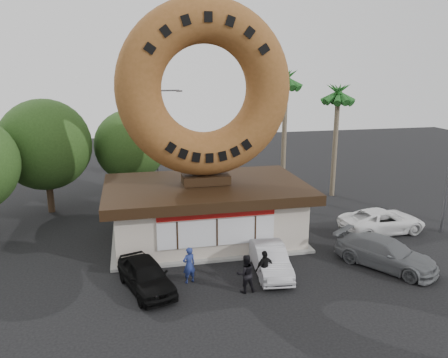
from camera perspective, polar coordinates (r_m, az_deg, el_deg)
name	(u,v)px	position (r m, az deg, el deg)	size (l,w,h in m)	color
ground	(230,288)	(20.18, 0.80, -14.08)	(90.00, 90.00, 0.00)	black
donut_shop	(206,209)	(24.86, -2.34, -4.00)	(11.20, 7.20, 3.80)	beige
giant_donut	(205,89)	(23.62, -2.52, 11.66)	(9.37, 9.37, 2.39)	brown
tree_west	(45,145)	(31.13, -22.34, 4.16)	(6.00, 6.00, 7.65)	#473321
tree_mid	(130,146)	(32.73, -12.13, 4.28)	(5.20, 5.20, 6.63)	#473321
palm_near	(286,84)	(33.33, 8.10, 12.25)	(2.60, 2.60, 9.75)	#726651
palm_far	(338,97)	(33.41, 14.68, 10.33)	(2.60, 2.60, 8.75)	#726651
street_lamp	(159,136)	(33.71, -8.53, 5.54)	(2.11, 0.20, 8.00)	#59595E
person_left	(189,265)	(20.35, -4.59, -11.14)	(0.63, 0.41, 1.73)	navy
person_center	(245,274)	(19.54, 2.82, -12.25)	(0.84, 0.66, 1.73)	black
person_right	(265,268)	(20.17, 5.34, -11.49)	(0.98, 0.41, 1.67)	black
car_black	(146,275)	(20.06, -10.16, -12.25)	(1.65, 4.11, 1.40)	black
car_silver	(270,259)	(21.40, 6.02, -10.36)	(1.45, 4.15, 1.37)	#ADACB2
car_grey	(386,253)	(23.23, 20.35, -9.06)	(2.02, 4.98, 1.45)	slate
car_white	(382,221)	(27.82, 19.98, -5.15)	(2.36, 5.11, 1.42)	white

